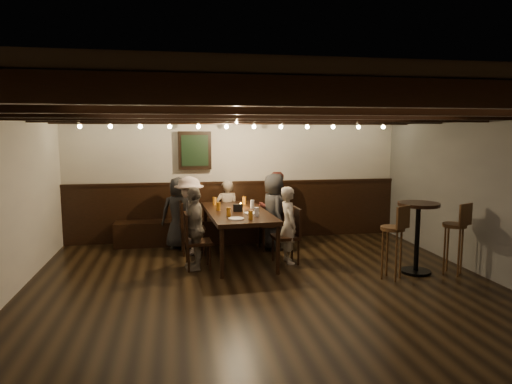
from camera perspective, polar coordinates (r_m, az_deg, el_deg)
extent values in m
plane|color=black|center=(5.84, 2.21, -13.54)|extent=(7.00, 7.00, 0.00)
plane|color=black|center=(5.46, 2.34, 10.70)|extent=(7.00, 7.00, 0.00)
plane|color=beige|center=(8.94, -2.50, 1.75)|extent=(6.50, 0.00, 6.50)
plane|color=#50504D|center=(6.97, 29.37, -0.84)|extent=(0.00, 7.00, 7.00)
cube|color=black|center=(8.99, -2.45, -2.40)|extent=(6.50, 0.08, 1.10)
cube|color=black|center=(8.73, -7.44, -4.93)|extent=(3.00, 0.45, 0.45)
cube|color=black|center=(8.74, -7.67, 5.17)|extent=(0.62, 0.12, 0.72)
cube|color=black|center=(8.67, -7.65, 5.16)|extent=(0.50, 0.02, 0.58)
cube|color=black|center=(2.70, 15.92, 11.80)|extent=(6.50, 0.10, 0.16)
cube|color=black|center=(3.77, 8.09, 10.70)|extent=(6.50, 0.10, 0.16)
cube|color=black|center=(4.89, 3.81, 10.01)|extent=(6.50, 0.10, 0.16)
cube|color=black|center=(6.02, 1.14, 9.55)|extent=(6.50, 0.10, 0.16)
cube|color=black|center=(7.16, -0.68, 9.22)|extent=(6.50, 0.10, 0.16)
cube|color=black|center=(8.31, -2.00, 8.98)|extent=(6.50, 0.10, 0.16)
sphere|color=#FFE099|center=(8.35, -21.17, 7.65)|extent=(0.07, 0.07, 0.07)
sphere|color=#FFE099|center=(8.21, -11.62, 8.01)|extent=(0.07, 0.07, 0.07)
sphere|color=#FFE099|center=(8.28, -1.97, 8.15)|extent=(0.07, 0.07, 0.07)
sphere|color=#FFE099|center=(8.59, 7.24, 8.08)|extent=(0.07, 0.07, 0.07)
sphere|color=#FFE099|center=(9.09, 15.63, 7.83)|extent=(0.07, 0.07, 0.07)
cube|color=black|center=(7.56, -2.35, -2.61)|extent=(1.07, 2.18, 0.06)
cylinder|color=black|center=(6.61, -4.28, -7.66)|extent=(0.06, 0.06, 0.74)
cylinder|color=black|center=(8.55, -6.35, -4.20)|extent=(0.06, 0.06, 0.74)
cylinder|color=black|center=(6.78, 2.75, -7.26)|extent=(0.06, 0.06, 0.74)
cylinder|color=black|center=(8.68, -0.87, -3.97)|extent=(0.06, 0.06, 0.74)
cube|color=black|center=(7.97, -7.92, -4.62)|extent=(0.44, 0.44, 0.05)
cube|color=black|center=(7.90, -9.31, -2.87)|extent=(0.06, 0.42, 0.46)
cube|color=black|center=(7.10, -7.25, -6.26)|extent=(0.42, 0.42, 0.05)
cube|color=black|center=(7.03, -8.75, -4.40)|extent=(0.06, 0.40, 0.44)
cube|color=black|center=(8.20, 1.89, -4.00)|extent=(0.47, 0.47, 0.05)
cube|color=black|center=(8.20, 3.26, -2.09)|extent=(0.07, 0.45, 0.49)
cube|color=black|center=(7.36, 3.71, -5.64)|extent=(0.43, 0.43, 0.05)
cube|color=black|center=(7.36, 5.11, -3.67)|extent=(0.06, 0.41, 0.45)
imported|color=#242527|center=(8.35, -9.59, -2.56)|extent=(0.66, 0.45, 1.30)
imported|color=gray|center=(8.60, -3.65, -2.48)|extent=(0.46, 0.31, 1.21)
imported|color=maroon|center=(8.64, 2.41, -1.94)|extent=(0.69, 0.55, 1.36)
imported|color=#B6A29A|center=(7.91, -8.31, -2.91)|extent=(0.55, 0.90, 1.35)
imported|color=gray|center=(7.04, -7.69, -4.51)|extent=(0.35, 0.76, 1.27)
imported|color=#262729|center=(8.17, 2.24, -2.46)|extent=(0.47, 0.69, 1.37)
imported|color=#B3A997|center=(7.33, 4.10, -4.13)|extent=(0.32, 0.47, 1.24)
cylinder|color=#BF7219|center=(8.18, -5.20, -1.14)|extent=(0.07, 0.07, 0.14)
cylinder|color=#BF7219|center=(8.22, -1.49, -1.07)|extent=(0.07, 0.07, 0.14)
cylinder|color=#BF7219|center=(7.59, -4.72, -1.81)|extent=(0.07, 0.07, 0.14)
cylinder|color=silver|center=(7.79, -0.46, -1.54)|extent=(0.07, 0.07, 0.14)
cylinder|color=#BF7219|center=(7.06, -3.43, -2.49)|extent=(0.07, 0.07, 0.14)
cylinder|color=silver|center=(7.05, 0.07, -2.50)|extent=(0.07, 0.07, 0.14)
cylinder|color=#BF7219|center=(6.78, -0.68, -2.90)|extent=(0.07, 0.07, 0.14)
cylinder|color=white|center=(6.85, -2.50, -3.34)|extent=(0.24, 0.24, 0.01)
cylinder|color=white|center=(7.30, -0.52, -2.65)|extent=(0.24, 0.24, 0.01)
cube|color=black|center=(7.49, -2.29, -1.98)|extent=(0.15, 0.10, 0.12)
cylinder|color=beige|center=(7.86, -1.90, -1.79)|extent=(0.05, 0.05, 0.05)
cylinder|color=black|center=(7.34, 19.32, -9.35)|extent=(0.44, 0.44, 0.04)
cylinder|color=black|center=(7.22, 19.49, -5.54)|extent=(0.07, 0.07, 1.00)
cylinder|color=black|center=(7.12, 19.68, -1.46)|extent=(0.60, 0.60, 0.05)
cylinder|color=#3C2513|center=(6.77, 16.71, -4.38)|extent=(0.34, 0.34, 0.05)
cube|color=#3C2513|center=(6.65, 17.92, -3.05)|extent=(0.28, 0.18, 0.32)
cylinder|color=#3C2513|center=(7.31, 23.57, -3.82)|extent=(0.34, 0.34, 0.05)
cube|color=#3C2513|center=(7.20, 24.74, -2.59)|extent=(0.28, 0.16, 0.32)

